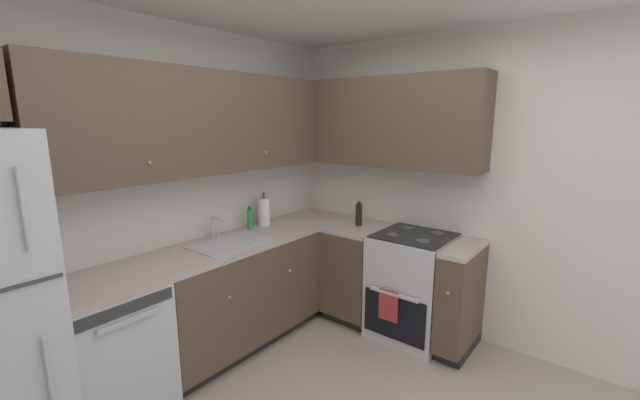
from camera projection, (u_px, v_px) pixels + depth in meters
wall_back at (163, 197)px, 3.02m from camera, size 3.56×0.05×2.59m
wall_right at (475, 191)px, 3.28m from camera, size 0.05×3.63×2.59m
dishwasher at (110, 350)px, 2.51m from camera, size 0.60×0.63×0.87m
lower_cabinets_back at (237, 294)px, 3.31m from camera, size 1.45×0.62×0.87m
countertop_back at (234, 243)px, 3.21m from camera, size 2.66×0.60×0.03m
lower_cabinets_right at (386, 281)px, 3.59m from camera, size 0.62×1.32×0.87m
countertop_right at (388, 233)px, 3.49m from camera, size 0.60×1.32×0.03m
oven_range at (412, 285)px, 3.44m from camera, size 0.68×0.62×1.06m
upper_cabinets_back at (200, 123)px, 2.98m from camera, size 2.34×0.34×0.77m
upper_cabinets_right at (379, 122)px, 3.53m from camera, size 0.32×1.87×0.77m
sink at (232, 248)px, 3.16m from camera, size 0.61×0.40×0.10m
faucet at (215, 225)px, 3.26m from camera, size 0.07×0.16×0.19m
soap_bottle at (250, 219)px, 3.56m from camera, size 0.05×0.05×0.21m
paper_towel_roll at (264, 212)px, 3.66m from camera, size 0.11×0.11×0.32m
oil_bottle at (359, 215)px, 3.66m from camera, size 0.06×0.06×0.23m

